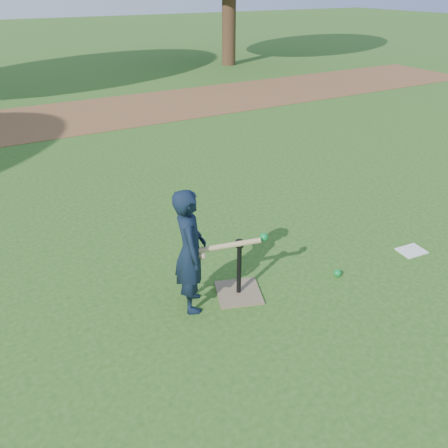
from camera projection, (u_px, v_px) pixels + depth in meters
ground at (257, 292)px, 4.39m from camera, size 80.00×80.00×0.00m
dirt_strip at (81, 116)px, 10.11m from camera, size 24.00×3.00×0.01m
child at (190, 251)px, 3.92m from camera, size 0.42×0.51×1.22m
wiffle_ball_ground at (337, 273)px, 4.60m from camera, size 0.08×0.08×0.08m
clipboard at (412, 251)px, 5.05m from camera, size 0.32×0.25×0.01m
batting_tee at (239, 284)px, 4.31m from camera, size 0.55×0.55×0.61m
swing_action at (234, 245)px, 4.01m from camera, size 0.74×0.17×0.08m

